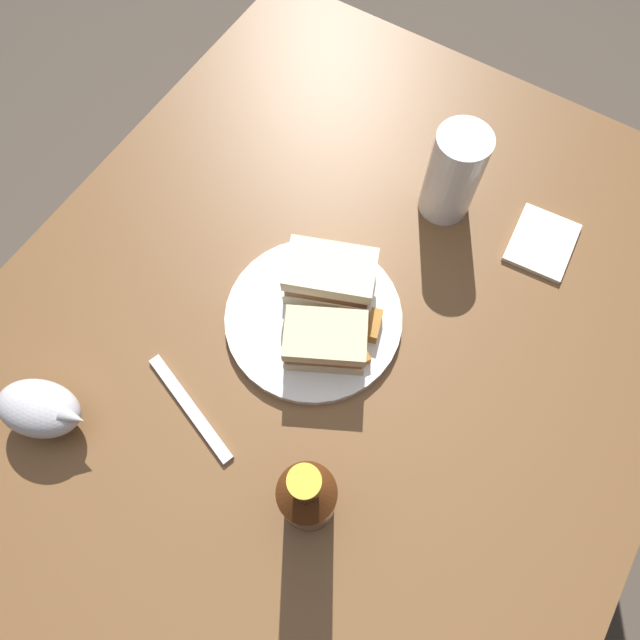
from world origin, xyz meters
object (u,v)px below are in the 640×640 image
at_px(fork, 190,408).
at_px(napkin, 542,242).
at_px(plate, 313,318).
at_px(sandwich_half_left, 325,341).
at_px(gravy_boat, 40,409).
at_px(cider_bottle, 308,498).
at_px(sandwich_half_right, 330,276).
at_px(pint_glass, 452,179).

bearing_deg(fork, napkin, -102.28).
relative_size(plate, sandwich_half_left, 1.95).
xyz_separation_m(gravy_boat, cider_bottle, (-0.08, 0.35, 0.06)).
bearing_deg(sandwich_half_right, fork, -15.23).
distance_m(sandwich_half_right, gravy_boat, 0.42).
relative_size(cider_bottle, napkin, 2.35).
bearing_deg(sandwich_half_left, fork, -34.05).
distance_m(cider_bottle, fork, 0.23).
height_order(plate, sandwich_half_right, sandwich_half_right).
bearing_deg(plate, sandwich_half_left, 50.45).
relative_size(cider_bottle, fork, 1.43).
bearing_deg(cider_bottle, pint_glass, -172.68).
height_order(sandwich_half_right, pint_glass, pint_glass).
xyz_separation_m(sandwich_half_left, fork, (0.16, -0.11, -0.04)).
bearing_deg(cider_bottle, sandwich_half_right, -153.36).
relative_size(sandwich_half_left, sandwich_half_right, 0.91).
relative_size(sandwich_half_left, fork, 0.72).
height_order(sandwich_half_left, napkin, sandwich_half_left).
distance_m(plate, pint_glass, 0.29).
xyz_separation_m(napkin, fork, (0.49, -0.30, -0.00)).
height_order(sandwich_half_right, gravy_boat, sandwich_half_right).
distance_m(gravy_boat, napkin, 0.75).
xyz_separation_m(plate, fork, (0.20, -0.07, -0.00)).
bearing_deg(fork, sandwich_half_left, -104.73).
relative_size(gravy_boat, napkin, 1.20).
bearing_deg(plate, sandwich_half_right, -175.40).
bearing_deg(sandwich_half_right, gravy_boat, -31.46).
height_order(pint_glass, fork, pint_glass).
bearing_deg(sandwich_half_right, napkin, 135.83).
xyz_separation_m(sandwich_half_left, cider_bottle, (0.19, 0.09, 0.06)).
bearing_deg(cider_bottle, sandwich_half_left, -153.77).
bearing_deg(plate, gravy_boat, -36.08).
bearing_deg(napkin, gravy_boat, -37.12).
height_order(plate, fork, plate).
xyz_separation_m(cider_bottle, fork, (-0.02, -0.20, -0.10)).
bearing_deg(gravy_boat, sandwich_half_left, 136.07).
xyz_separation_m(sandwich_half_right, pint_glass, (-0.22, 0.07, 0.02)).
distance_m(sandwich_half_right, pint_glass, 0.24).
bearing_deg(sandwich_half_left, cider_bottle, 26.23).
height_order(napkin, fork, napkin).
xyz_separation_m(sandwich_half_right, napkin, (-0.24, 0.23, -0.04)).
relative_size(sandwich_half_right, cider_bottle, 0.55).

